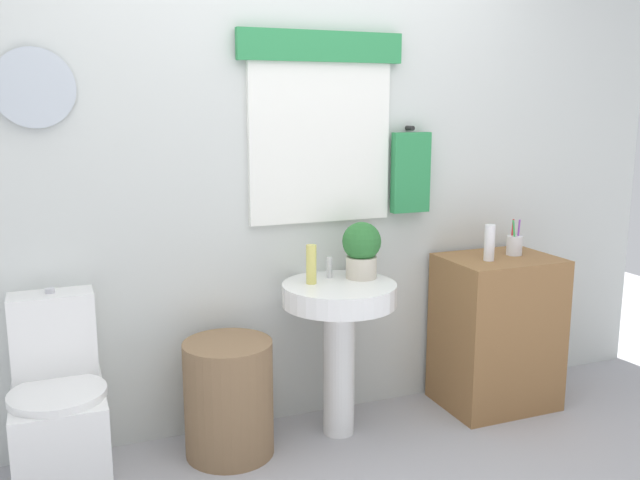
{
  "coord_description": "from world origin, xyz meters",
  "views": [
    {
      "loc": [
        -1.02,
        -1.96,
        1.55
      ],
      "look_at": [
        0.08,
        0.8,
        0.97
      ],
      "focal_mm": 38.33,
      "sensor_mm": 36.0,
      "label": 1
    }
  ],
  "objects": [
    {
      "name": "soap_bottle",
      "position": [
        0.08,
        0.9,
        0.83
      ],
      "size": [
        0.05,
        0.05,
        0.18
      ],
      "primitive_type": "cylinder",
      "color": "#DBD166",
      "rests_on": "pedestal_sink"
    },
    {
      "name": "pedestal_sink",
      "position": [
        0.2,
        0.85,
        0.57
      ],
      "size": [
        0.53,
        0.53,
        0.74
      ],
      "color": "white",
      "rests_on": "ground_plane"
    },
    {
      "name": "wooden_cabinet",
      "position": [
        1.09,
        0.85,
        0.4
      ],
      "size": [
        0.57,
        0.44,
        0.79
      ],
      "primitive_type": "cube",
      "color": "olive",
      "rests_on": "ground_plane"
    },
    {
      "name": "toilet",
      "position": [
        -1.05,
        0.89,
        0.3
      ],
      "size": [
        0.38,
        0.51,
        0.8
      ],
      "color": "white",
      "rests_on": "ground_plane"
    },
    {
      "name": "back_wall",
      "position": [
        0.0,
        1.15,
        1.3
      ],
      "size": [
        4.4,
        0.18,
        2.6
      ],
      "color": "silver",
      "rests_on": "ground_plane"
    },
    {
      "name": "toothbrush_cup",
      "position": [
        1.19,
        0.87,
        0.85
      ],
      "size": [
        0.08,
        0.08,
        0.19
      ],
      "color": "silver",
      "rests_on": "wooden_cabinet"
    },
    {
      "name": "laundry_hamper",
      "position": [
        -0.34,
        0.85,
        0.26
      ],
      "size": [
        0.4,
        0.4,
        0.53
      ],
      "primitive_type": "cylinder",
      "color": "#846647",
      "rests_on": "ground_plane"
    },
    {
      "name": "lotion_bottle",
      "position": [
        0.99,
        0.81,
        0.88
      ],
      "size": [
        0.05,
        0.05,
        0.18
      ],
      "primitive_type": "cylinder",
      "color": "white",
      "rests_on": "wooden_cabinet"
    },
    {
      "name": "potted_plant",
      "position": [
        0.34,
        0.91,
        0.89
      ],
      "size": [
        0.19,
        0.19,
        0.27
      ],
      "color": "beige",
      "rests_on": "pedestal_sink"
    },
    {
      "name": "faucet",
      "position": [
        0.2,
        0.97,
        0.79
      ],
      "size": [
        0.03,
        0.03,
        0.1
      ],
      "primitive_type": "cylinder",
      "color": "silver",
      "rests_on": "pedestal_sink"
    }
  ]
}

